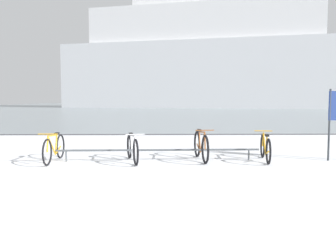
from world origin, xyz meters
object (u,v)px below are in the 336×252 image
bicycle_2 (201,146)px  bicycle_3 (265,148)px  bicycle_0 (54,148)px  ferry_ship (208,59)px  bicycle_1 (132,148)px

bicycle_2 → bicycle_3: 1.64m
bicycle_3 → bicycle_0: bearing=-179.2°
bicycle_0 → ferry_ship: 55.15m
bicycle_1 → ferry_ship: (8.62, 53.54, 8.20)m
bicycle_0 → bicycle_3: size_ratio=1.05×
bicycle_2 → bicycle_3: size_ratio=1.08×
bicycle_0 → bicycle_1: (1.96, -0.03, -0.01)m
ferry_ship → bicycle_0: bearing=-101.2°
bicycle_2 → bicycle_0: bearing=-177.2°
bicycle_0 → bicycle_2: size_ratio=0.98×
bicycle_0 → bicycle_1: bearing=-1.0°
bicycle_3 → ferry_ship: bearing=84.4°
bicycle_1 → bicycle_3: bearing=1.8°
bicycle_1 → bicycle_0: bearing=179.0°
bicycle_3 → ferry_ship: 54.31m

